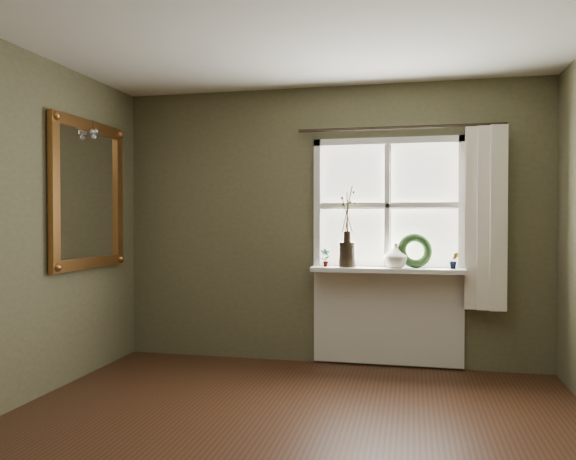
% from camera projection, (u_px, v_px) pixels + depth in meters
% --- Properties ---
extents(wall_back, '(4.00, 0.10, 2.60)m').
position_uv_depth(wall_back, '(329.00, 225.00, 5.33)').
color(wall_back, brown).
rests_on(wall_back, ground).
extents(window_frame, '(1.36, 0.06, 1.24)m').
position_uv_depth(window_frame, '(388.00, 206.00, 5.13)').
color(window_frame, silver).
rests_on(window_frame, wall_back).
extents(window_sill, '(1.36, 0.26, 0.04)m').
position_uv_depth(window_sill, '(387.00, 270.00, 5.04)').
color(window_sill, silver).
rests_on(window_sill, wall_back).
extents(window_apron, '(1.36, 0.04, 0.88)m').
position_uv_depth(window_apron, '(387.00, 317.00, 5.15)').
color(window_apron, silver).
rests_on(window_apron, ground).
extents(dark_jug, '(0.20, 0.20, 0.23)m').
position_uv_depth(dark_jug, '(347.00, 254.00, 5.11)').
color(dark_jug, black).
rests_on(dark_jug, window_sill).
extents(cream_vase, '(0.27, 0.27, 0.22)m').
position_uv_depth(cream_vase, '(396.00, 256.00, 5.02)').
color(cream_vase, beige).
rests_on(cream_vase, window_sill).
extents(wreath, '(0.34, 0.23, 0.32)m').
position_uv_depth(wreath, '(415.00, 254.00, 5.02)').
color(wreath, '#223C1B').
rests_on(wreath, window_sill).
extents(potted_plant_left, '(0.10, 0.08, 0.17)m').
position_uv_depth(potted_plant_left, '(325.00, 257.00, 5.16)').
color(potted_plant_left, '#223C1B').
rests_on(potted_plant_left, window_sill).
extents(potted_plant_right, '(0.09, 0.08, 0.15)m').
position_uv_depth(potted_plant_right, '(454.00, 261.00, 4.91)').
color(potted_plant_right, '#223C1B').
rests_on(potted_plant_right, window_sill).
extents(curtain, '(0.36, 0.12, 1.59)m').
position_uv_depth(curtain, '(485.00, 218.00, 4.86)').
color(curtain, silver).
rests_on(curtain, wall_back).
extents(curtain_rod, '(1.84, 0.03, 0.03)m').
position_uv_depth(curtain_rod, '(399.00, 128.00, 5.04)').
color(curtain_rod, black).
rests_on(curtain_rod, wall_back).
extents(gilt_mirror, '(0.10, 1.07, 1.27)m').
position_uv_depth(gilt_mirror, '(89.00, 194.00, 4.85)').
color(gilt_mirror, white).
rests_on(gilt_mirror, wall_left).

